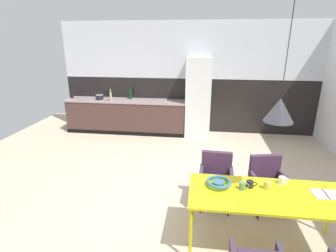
# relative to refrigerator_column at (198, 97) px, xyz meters

# --- Properties ---
(ground_plane) EXTENTS (9.34, 9.34, 0.00)m
(ground_plane) POSITION_rel_refrigerator_column_xyz_m (-0.25, -3.17, -1.02)
(ground_plane) COLOR #C7B094
(back_wall_splashback_dark) EXTENTS (6.86, 0.12, 1.45)m
(back_wall_splashback_dark) POSITION_rel_refrigerator_column_xyz_m (-0.25, 0.36, -0.29)
(back_wall_splashback_dark) COLOR black
(back_wall_splashback_dark) RESTS_ON ground
(back_wall_panel_upper) EXTENTS (6.86, 0.12, 1.45)m
(back_wall_panel_upper) POSITION_rel_refrigerator_column_xyz_m (-0.25, 0.36, 1.16)
(back_wall_panel_upper) COLOR silver
(back_wall_panel_upper) RESTS_ON back_wall_splashback_dark
(kitchen_counter) EXTENTS (3.23, 0.63, 0.90)m
(kitchen_counter) POSITION_rel_refrigerator_column_xyz_m (-1.93, -0.00, -0.57)
(kitchen_counter) COLOR #49302D
(kitchen_counter) RESTS_ON ground
(refrigerator_column) EXTENTS (0.63, 0.60, 2.03)m
(refrigerator_column) POSITION_rel_refrigerator_column_xyz_m (0.00, 0.00, 0.00)
(refrigerator_column) COLOR silver
(refrigerator_column) RESTS_ON ground
(dining_table) EXTENTS (1.82, 0.77, 0.73)m
(dining_table) POSITION_rel_refrigerator_column_xyz_m (0.91, -3.91, -0.33)
(dining_table) COLOR gold
(dining_table) RESTS_ON ground
(armchair_facing_counter) EXTENTS (0.56, 0.56, 0.81)m
(armchair_facing_counter) POSITION_rel_refrigerator_column_xyz_m (1.10, -3.09, -0.51)
(armchair_facing_counter) COLOR #3C3042
(armchair_facing_counter) RESTS_ON ground
(armchair_head_of_table) EXTENTS (0.51, 0.49, 0.82)m
(armchair_head_of_table) POSITION_rel_refrigerator_column_xyz_m (0.36, -3.09, -0.49)
(armchair_head_of_table) COLOR #3C3042
(armchair_head_of_table) RESTS_ON ground
(fruit_bowl) EXTENTS (0.30, 0.30, 0.07)m
(fruit_bowl) POSITION_rel_refrigerator_column_xyz_m (0.34, -3.79, -0.24)
(fruit_bowl) COLOR #33607F
(fruit_bowl) RESTS_ON dining_table
(open_book) EXTENTS (0.28, 0.22, 0.02)m
(open_book) POSITION_rel_refrigerator_column_xyz_m (1.55, -3.83, -0.28)
(open_book) COLOR white
(open_book) RESTS_ON dining_table
(mug_tall_blue) EXTENTS (0.13, 0.09, 0.09)m
(mug_tall_blue) POSITION_rel_refrigerator_column_xyz_m (1.12, -3.64, -0.24)
(mug_tall_blue) COLOR white
(mug_tall_blue) RESTS_ON dining_table
(mug_glass_clear) EXTENTS (0.12, 0.07, 0.10)m
(mug_glass_clear) POSITION_rel_refrigerator_column_xyz_m (0.62, -3.84, -0.23)
(mug_glass_clear) COLOR #5B8456
(mug_glass_clear) RESTS_ON dining_table
(mug_dark_espresso) EXTENTS (0.13, 0.08, 0.08)m
(mug_dark_espresso) POSITION_rel_refrigerator_column_xyz_m (0.72, -3.78, -0.24)
(mug_dark_espresso) COLOR black
(mug_dark_espresso) RESTS_ON dining_table
(mug_white_ceramic) EXTENTS (0.12, 0.08, 0.10)m
(mug_white_ceramic) POSITION_rel_refrigerator_column_xyz_m (0.91, -3.79, -0.23)
(mug_white_ceramic) COLOR gold
(mug_white_ceramic) RESTS_ON dining_table
(cooking_pot) EXTENTS (0.21, 0.21, 0.15)m
(cooking_pot) POSITION_rel_refrigerator_column_xyz_m (-2.64, -0.05, -0.05)
(cooking_pot) COLOR black
(cooking_pot) RESTS_ON kitchen_counter
(bottle_wine_green) EXTENTS (0.07, 0.07, 0.32)m
(bottle_wine_green) POSITION_rel_refrigerator_column_xyz_m (-1.84, 0.14, 0.01)
(bottle_wine_green) COLOR #0F3319
(bottle_wine_green) RESTS_ON kitchen_counter
(bottle_vinegar_dark) EXTENTS (0.06, 0.06, 0.31)m
(bottle_vinegar_dark) POSITION_rel_refrigerator_column_xyz_m (-2.30, -0.13, 0.00)
(bottle_vinegar_dark) COLOR tan
(bottle_vinegar_dark) RESTS_ON kitchen_counter
(bottle_spice_small) EXTENTS (0.06, 0.06, 0.28)m
(bottle_spice_small) POSITION_rel_refrigerator_column_xyz_m (-3.45, 0.01, -0.01)
(bottle_spice_small) COLOR black
(bottle_spice_small) RESTS_ON kitchen_counter
(pendant_lamp_over_table_near) EXTENTS (0.31, 0.31, 1.26)m
(pendant_lamp_over_table_near) POSITION_rel_refrigerator_column_xyz_m (0.91, -3.87, 0.71)
(pendant_lamp_over_table_near) COLOR black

